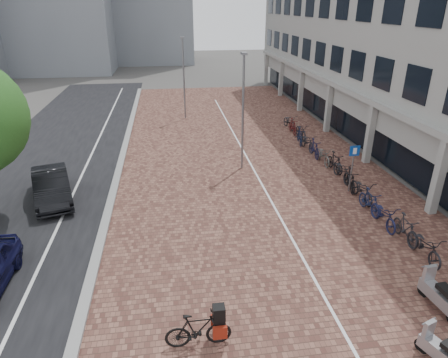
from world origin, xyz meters
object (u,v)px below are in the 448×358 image
hero_bike (198,329)px  scooter_back (446,352)px  car_dark (52,186)px  scooter_front (441,294)px  parking_sign (353,162)px

hero_bike → scooter_back: (5.95, -1.60, -0.01)m
car_dark → scooter_back: car_dark is taller
car_dark → scooter_front: size_ratio=2.49×
scooter_front → scooter_back: bearing=-126.9°
car_dark → scooter_front: car_dark is taller
car_dark → parking_sign: 14.01m
car_dark → scooter_back: size_ratio=2.73×
hero_bike → parking_sign: 11.58m
parking_sign → scooter_front: bearing=-97.0°
hero_bike → car_dark: bearing=32.1°
parking_sign → scooter_back: bearing=-102.6°
hero_bike → scooter_back: hero_bike is taller
scooter_front → scooter_back: size_ratio=1.10×
parking_sign → hero_bike: bearing=-134.9°
car_dark → scooter_back: (11.88, -11.05, -0.17)m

